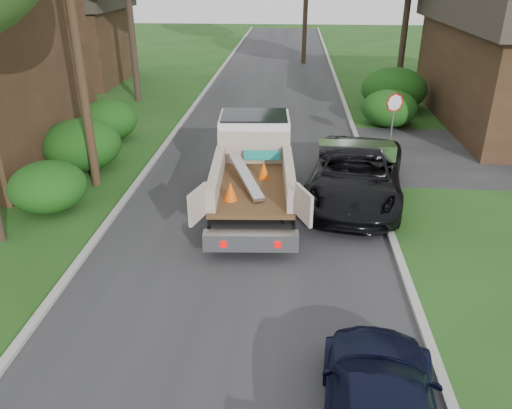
{
  "coord_description": "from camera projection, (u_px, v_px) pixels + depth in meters",
  "views": [
    {
      "loc": [
        1.21,
        -10.57,
        6.86
      ],
      "look_at": [
        0.34,
        1.28,
        1.2
      ],
      "focal_mm": 35.0,
      "sensor_mm": 36.0,
      "label": 1
    }
  ],
  "objects": [
    {
      "name": "black_pickup",
      "position": [
        356.0,
        174.0,
        16.0
      ],
      "size": [
        3.87,
        6.59,
        1.72
      ],
      "primitive_type": "imported",
      "rotation": [
        0.0,
        0.0,
        -0.17
      ],
      "color": "black",
      "rests_on": "ground"
    },
    {
      "name": "utility_pole",
      "position": [
        74.0,
        29.0,
        15.16
      ],
      "size": [
        2.42,
        1.25,
        10.0
      ],
      "color": "#382619",
      "rests_on": "ground"
    },
    {
      "name": "curb_left",
      "position": [
        169.0,
        139.0,
        21.79
      ],
      "size": [
        0.2,
        90.0,
        0.12
      ],
      "primitive_type": "cube",
      "color": "#9E9E99",
      "rests_on": "ground"
    },
    {
      "name": "hedge_right_a",
      "position": [
        389.0,
        108.0,
        23.5
      ],
      "size": [
        2.6,
        2.6,
        1.7
      ],
      "primitive_type": "ellipsoid",
      "color": "#193F0E",
      "rests_on": "ground"
    },
    {
      "name": "road",
      "position": [
        263.0,
        143.0,
        21.54
      ],
      "size": [
        8.0,
        90.0,
        0.02
      ],
      "primitive_type": "cube",
      "color": "#28282B",
      "rests_on": "ground"
    },
    {
      "name": "stop_sign",
      "position": [
        394.0,
        111.0,
        19.54
      ],
      "size": [
        0.71,
        0.32,
        2.48
      ],
      "color": "slate",
      "rests_on": "ground"
    },
    {
      "name": "ground",
      "position": [
        239.0,
        269.0,
        12.54
      ],
      "size": [
        120.0,
        120.0,
        0.0
      ],
      "primitive_type": "plane",
      "color": "#204413",
      "rests_on": "ground"
    },
    {
      "name": "hedge_left_c",
      "position": [
        107.0,
        120.0,
        21.63
      ],
      "size": [
        2.6,
        2.6,
        1.7
      ],
      "primitive_type": "ellipsoid",
      "color": "#193F0E",
      "rests_on": "ground"
    },
    {
      "name": "hedge_right_b",
      "position": [
        394.0,
        89.0,
        26.05
      ],
      "size": [
        3.38,
        3.38,
        2.21
      ],
      "primitive_type": "ellipsoid",
      "color": "#193F0E",
      "rests_on": "ground"
    },
    {
      "name": "curb_right",
      "position": [
        359.0,
        144.0,
        21.25
      ],
      "size": [
        0.2,
        90.0,
        0.12
      ],
      "primitive_type": "cube",
      "color": "#9E9E99",
      "rests_on": "ground"
    },
    {
      "name": "house_left_far",
      "position": [
        64.0,
        33.0,
        31.93
      ],
      "size": [
        7.56,
        7.56,
        6.0
      ],
      "color": "#352316",
      "rests_on": "ground"
    },
    {
      "name": "hedge_left_b",
      "position": [
        82.0,
        145.0,
        18.42
      ],
      "size": [
        2.86,
        2.86,
        1.87
      ],
      "primitive_type": "ellipsoid",
      "color": "#193F0E",
      "rests_on": "ground"
    },
    {
      "name": "hedge_left_a",
      "position": [
        48.0,
        187.0,
        15.32
      ],
      "size": [
        2.34,
        2.34,
        1.53
      ],
      "primitive_type": "ellipsoid",
      "color": "#193F0E",
      "rests_on": "ground"
    },
    {
      "name": "flatbed_truck",
      "position": [
        254.0,
        158.0,
        15.95
      ],
      "size": [
        3.04,
        6.59,
        2.44
      ],
      "rotation": [
        0.0,
        0.0,
        0.06
      ],
      "color": "black",
      "rests_on": "ground"
    }
  ]
}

